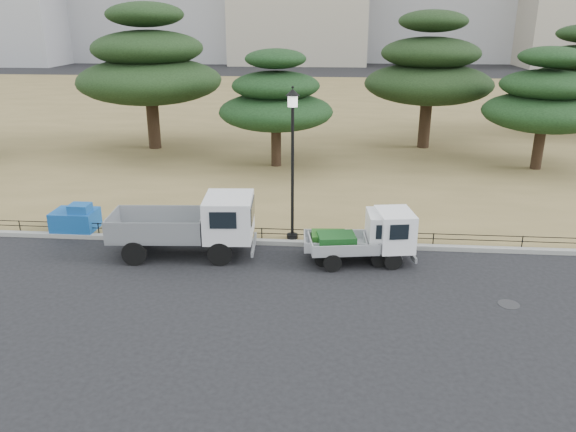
# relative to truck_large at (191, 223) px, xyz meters

# --- Properties ---
(ground) EXTENTS (220.00, 220.00, 0.00)m
(ground) POSITION_rel_truck_large_xyz_m (3.18, -1.48, -1.14)
(ground) COLOR black
(lawn) EXTENTS (120.00, 56.00, 0.15)m
(lawn) POSITION_rel_truck_large_xyz_m (3.18, 29.12, -1.07)
(lawn) COLOR olive
(lawn) RESTS_ON ground
(curb) EXTENTS (120.00, 0.25, 0.16)m
(curb) POSITION_rel_truck_large_xyz_m (3.18, 1.12, -1.06)
(curb) COLOR gray
(curb) RESTS_ON ground
(truck_large) EXTENTS (4.84, 2.22, 2.05)m
(truck_large) POSITION_rel_truck_large_xyz_m (0.00, 0.00, 0.00)
(truck_large) COLOR black
(truck_large) RESTS_ON ground
(truck_kei_front) EXTENTS (3.17, 1.53, 1.64)m
(truck_kei_front) POSITION_rel_truck_large_xyz_m (5.58, 0.08, -0.33)
(truck_kei_front) COLOR black
(truck_kei_front) RESTS_ON ground
(truck_kei_rear) EXTENTS (3.49, 1.91, 1.73)m
(truck_kei_rear) POSITION_rel_truck_large_xyz_m (5.88, -0.10, -0.28)
(truck_kei_rear) COLOR black
(truck_kei_rear) RESTS_ON ground
(street_lamp) EXTENTS (0.47, 0.47, 5.25)m
(street_lamp) POSITION_rel_truck_large_xyz_m (3.26, 1.42, 2.56)
(street_lamp) COLOR black
(street_lamp) RESTS_ON lawn
(pipe_fence) EXTENTS (38.00, 0.04, 0.40)m
(pipe_fence) POSITION_rel_truck_large_xyz_m (3.18, 1.27, -0.70)
(pipe_fence) COLOR black
(pipe_fence) RESTS_ON lawn
(tarp_pile) EXTENTS (1.56, 1.15, 1.04)m
(tarp_pile) POSITION_rel_truck_large_xyz_m (-4.79, 1.59, -0.58)
(tarp_pile) COLOR #1554A6
(tarp_pile) RESTS_ON lawn
(manhole) EXTENTS (0.60, 0.60, 0.01)m
(manhole) POSITION_rel_truck_large_xyz_m (9.68, -2.68, -1.14)
(manhole) COLOR #2D2D30
(manhole) RESTS_ON ground
(pine_west_near) EXTENTS (8.25, 8.25, 8.25)m
(pine_west_near) POSITION_rel_truck_large_xyz_m (-6.08, 15.16, 3.77)
(pine_west_near) COLOR black
(pine_west_near) RESTS_ON lawn
(pine_center_left) EXTENTS (5.87, 5.87, 5.96)m
(pine_center_left) POSITION_rel_truck_large_xyz_m (1.61, 11.61, 2.45)
(pine_center_left) COLOR black
(pine_center_left) RESTS_ON lawn
(pine_center_right) EXTENTS (7.38, 7.38, 7.83)m
(pine_center_right) POSITION_rel_truck_large_xyz_m (9.97, 16.70, 3.54)
(pine_center_right) COLOR black
(pine_center_right) RESTS_ON lawn
(pine_east_near) EXTENTS (6.05, 6.05, 6.11)m
(pine_east_near) POSITION_rel_truck_large_xyz_m (15.09, 12.12, 2.53)
(pine_east_near) COLOR black
(pine_east_near) RESTS_ON lawn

